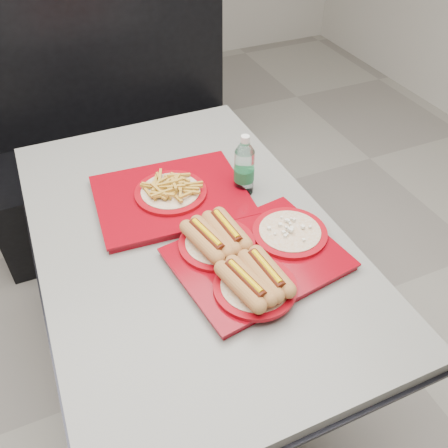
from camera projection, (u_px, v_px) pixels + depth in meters
name	position (u px, v px, depth m)	size (l,w,h in m)	color
ground	(195.00, 362.00, 1.99)	(6.00, 6.00, 0.00)	gray
diner_table	(188.00, 266.00, 1.60)	(0.92, 1.42, 0.75)	black
booth_bench	(117.00, 149.00, 2.47)	(1.30, 0.57, 1.35)	black
tray_near	(251.00, 255.00, 1.35)	(0.51, 0.43, 0.10)	maroon
tray_far	(171.00, 194.00, 1.58)	(0.52, 0.42, 0.10)	maroon
water_bottle	(244.00, 168.00, 1.57)	(0.07, 0.07, 0.22)	silver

